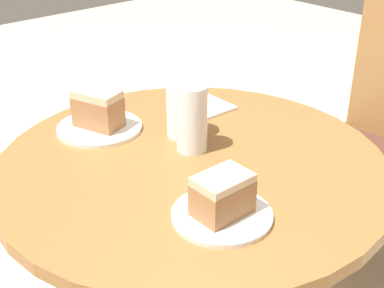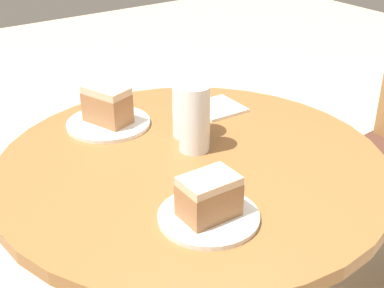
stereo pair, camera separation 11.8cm
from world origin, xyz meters
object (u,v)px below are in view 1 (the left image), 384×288
cake_slice_far (98,109)px  glass_water (192,122)px  glass_lemonade (183,114)px  cake_slice_near (223,195)px  plate_near (222,215)px  plate_far (100,128)px

cake_slice_far → glass_water: bearing=24.3°
glass_lemonade → glass_water: size_ratio=0.79×
glass_water → cake_slice_near: bearing=-29.8°
cake_slice_far → plate_near: bearing=-4.1°
plate_far → cake_slice_far: 0.05m
plate_near → cake_slice_near: bearing=90.0°
plate_far → glass_lemonade: bearing=40.4°
plate_near → glass_water: 0.28m
cake_slice_near → glass_lemonade: (-0.31, 0.17, 0.01)m
plate_far → glass_lemonade: glass_lemonade is taller
plate_far → glass_water: (0.23, 0.10, 0.06)m
plate_near → glass_lemonade: bearing=151.0°
glass_water → plate_near: bearing=-29.8°
plate_near → cake_slice_near: (0.00, 0.00, 0.05)m
cake_slice_far → glass_water: (0.23, 0.10, 0.01)m
plate_near → glass_water: bearing=150.2°
plate_near → plate_far: same height
plate_far → cake_slice_near: 0.47m
glass_lemonade → glass_water: 0.08m
cake_slice_near → plate_far: bearing=175.9°
cake_slice_far → plate_far: bearing=0.0°
plate_far → cake_slice_near: bearing=-4.1°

